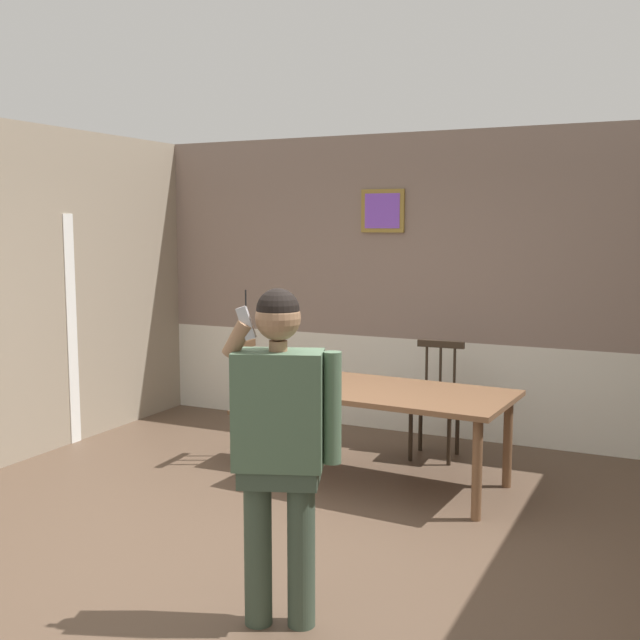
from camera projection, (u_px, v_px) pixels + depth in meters
The scene contains 6 objects.
ground_plane at pixel (281, 544), 4.93m from camera, with size 6.46×6.46×0.00m, color brown.
room_back_partition at pixel (427, 291), 7.40m from camera, with size 5.76×0.17×2.86m.
dining_table at pixel (397, 402), 5.94m from camera, with size 1.77×1.07×0.75m.
chair_near_window at pixel (259, 406), 6.55m from camera, with size 0.47×0.47×1.02m.
chair_by_doorway at pixel (436, 403), 6.73m from camera, with size 0.44×0.44×1.00m.
person_figure at pixel (280, 433), 3.82m from camera, with size 0.55×0.38×1.70m.
Camera 1 is at (2.25, -4.16, 2.01)m, focal length 43.82 mm.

